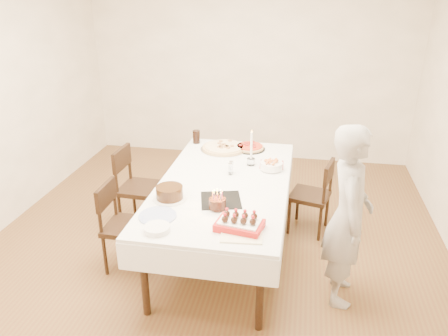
% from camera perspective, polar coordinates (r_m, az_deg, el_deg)
% --- Properties ---
extents(floor, '(5.00, 5.00, 0.00)m').
position_cam_1_polar(floor, '(4.36, -1.35, -10.24)').
color(floor, brown).
rests_on(floor, ground).
extents(wall_back, '(4.50, 0.04, 2.70)m').
position_cam_1_polar(wall_back, '(6.19, 3.39, 13.46)').
color(wall_back, white).
rests_on(wall_back, floor).
extents(wall_front, '(4.50, 0.04, 2.70)m').
position_cam_1_polar(wall_front, '(1.68, -20.44, -17.84)').
color(wall_front, white).
rests_on(wall_front, floor).
extents(dining_table, '(1.21, 2.18, 0.75)m').
position_cam_1_polar(dining_table, '(4.09, 0.00, -6.54)').
color(dining_table, white).
rests_on(dining_table, floor).
extents(chair_right_savory, '(0.49, 0.49, 0.79)m').
position_cam_1_polar(chair_right_savory, '(4.53, 11.15, -3.55)').
color(chair_right_savory, black).
rests_on(chair_right_savory, floor).
extents(chair_left_savory, '(0.46, 0.46, 0.87)m').
position_cam_1_polar(chair_left_savory, '(4.59, -10.81, -2.62)').
color(chair_left_savory, black).
rests_on(chair_left_savory, floor).
extents(chair_left_dessert, '(0.42, 0.42, 0.82)m').
position_cam_1_polar(chair_left_dessert, '(3.98, -12.46, -7.49)').
color(chair_left_dessert, black).
rests_on(chair_left_dessert, floor).
extents(person, '(0.36, 0.54, 1.48)m').
position_cam_1_polar(person, '(3.51, 15.89, -6.11)').
color(person, '#A9A3A0').
rests_on(person, floor).
extents(pizza_white, '(0.59, 0.59, 0.04)m').
position_cam_1_polar(pizza_white, '(4.64, -0.02, 2.67)').
color(pizza_white, beige).
rests_on(pizza_white, dining_table).
extents(pizza_pepperoni, '(0.42, 0.42, 0.04)m').
position_cam_1_polar(pizza_pepperoni, '(4.66, 3.37, 2.71)').
color(pizza_pepperoni, red).
rests_on(pizza_pepperoni, dining_table).
extents(red_placemat, '(0.24, 0.24, 0.01)m').
position_cam_1_polar(red_placemat, '(4.29, 6.25, 0.42)').
color(red_placemat, '#B21E1E').
rests_on(red_placemat, dining_table).
extents(pasta_bowl, '(0.26, 0.26, 0.07)m').
position_cam_1_polar(pasta_bowl, '(4.17, 6.22, 0.31)').
color(pasta_bowl, white).
rests_on(pasta_bowl, dining_table).
extents(taper_candle, '(0.10, 0.10, 0.36)m').
position_cam_1_polar(taper_candle, '(4.20, 3.59, 2.68)').
color(taper_candle, white).
rests_on(taper_candle, dining_table).
extents(shaker_pair, '(0.12, 0.12, 0.11)m').
position_cam_1_polar(shaker_pair, '(4.03, 0.83, -0.13)').
color(shaker_pair, white).
rests_on(shaker_pair, dining_table).
extents(cola_glass, '(0.10, 0.10, 0.15)m').
position_cam_1_polar(cola_glass, '(4.83, -3.63, 4.09)').
color(cola_glass, black).
rests_on(cola_glass, dining_table).
extents(layer_cake, '(0.37, 0.37, 0.11)m').
position_cam_1_polar(layer_cake, '(3.61, -7.12, -3.24)').
color(layer_cake, '#331D0C').
rests_on(layer_cake, dining_table).
extents(cake_board, '(0.39, 0.39, 0.01)m').
position_cam_1_polar(cake_board, '(3.59, -0.41, -4.26)').
color(cake_board, black).
rests_on(cake_board, dining_table).
extents(birthday_cake, '(0.17, 0.17, 0.14)m').
position_cam_1_polar(birthday_cake, '(3.43, -0.88, -4.14)').
color(birthday_cake, '#391B0F').
rests_on(birthday_cake, dining_table).
extents(strawberry_box, '(0.37, 0.28, 0.08)m').
position_cam_1_polar(strawberry_box, '(3.18, 2.04, -7.30)').
color(strawberry_box, '#AB1613').
rests_on(strawberry_box, dining_table).
extents(box_lid, '(0.31, 0.22, 0.02)m').
position_cam_1_polar(box_lid, '(3.12, 2.31, -8.92)').
color(box_lid, beige).
rests_on(box_lid, dining_table).
extents(plate_stack, '(0.19, 0.19, 0.04)m').
position_cam_1_polar(plate_stack, '(3.21, -8.75, -7.81)').
color(plate_stack, white).
rests_on(plate_stack, dining_table).
extents(china_plate, '(0.32, 0.32, 0.01)m').
position_cam_1_polar(china_plate, '(3.39, -8.67, -6.19)').
color(china_plate, white).
rests_on(china_plate, dining_table).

